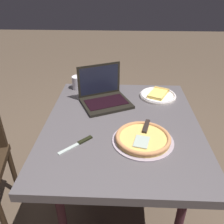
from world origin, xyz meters
name	(u,v)px	position (x,y,z in m)	size (l,w,h in m)	color
ground_plane	(120,204)	(0.00, 0.00, 0.00)	(12.00, 12.00, 0.00)	brown
dining_table	(122,132)	(0.00, 0.00, 0.65)	(1.07, 0.88, 0.72)	#514B4E
laptop	(104,96)	(0.25, 0.12, 0.76)	(0.35, 0.38, 0.23)	black
pizza_plate	(158,95)	(0.34, -0.25, 0.73)	(0.25, 0.25, 0.04)	white
pizza_tray	(143,138)	(-0.17, -0.11, 0.73)	(0.32, 0.32, 0.04)	#A796A3
table_knife	(79,143)	(-0.21, 0.22, 0.72)	(0.16, 0.16, 0.01)	#B4C1B9
drink_cup	(78,82)	(0.45, 0.33, 0.77)	(0.08, 0.08, 0.10)	silver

